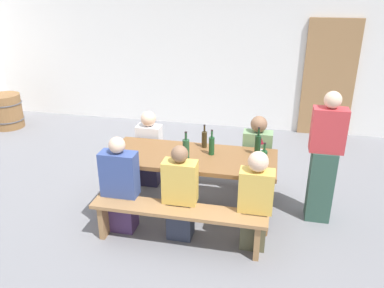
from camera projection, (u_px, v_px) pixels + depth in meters
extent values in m
plane|color=slate|center=(192.00, 209.00, 4.90)|extent=(24.00, 24.00, 0.00)
cube|color=white|center=(229.00, 43.00, 7.18)|extent=(14.00, 0.20, 3.20)
cube|color=#9E7247|center=(329.00, 79.00, 6.91)|extent=(0.90, 0.06, 2.10)
cube|color=brown|center=(192.00, 157.00, 4.62)|extent=(2.00, 0.81, 0.05)
cylinder|color=brown|center=(111.00, 191.00, 4.63)|extent=(0.07, 0.07, 0.70)
cylinder|color=brown|center=(267.00, 208.00, 4.27)|extent=(0.07, 0.07, 0.70)
cylinder|color=brown|center=(131.00, 166.00, 5.25)|extent=(0.07, 0.07, 0.70)
cylinder|color=brown|center=(269.00, 179.00, 4.89)|extent=(0.07, 0.07, 0.70)
cube|color=#9E7247|center=(178.00, 210.00, 4.10)|extent=(1.90, 0.30, 0.04)
cube|color=#9E7247|center=(105.00, 218.00, 4.35)|extent=(0.06, 0.24, 0.41)
cube|color=#9E7247|center=(257.00, 238.00, 4.02)|extent=(0.06, 0.24, 0.41)
cube|color=#9E7247|center=(203.00, 156.00, 5.37)|extent=(1.90, 0.30, 0.04)
cube|color=#9E7247|center=(145.00, 165.00, 5.62)|extent=(0.06, 0.24, 0.41)
cube|color=#9E7247|center=(264.00, 176.00, 5.29)|extent=(0.06, 0.24, 0.41)
cylinder|color=#234C2D|center=(186.00, 150.00, 4.45)|extent=(0.08, 0.08, 0.25)
cylinder|color=#234C2D|center=(186.00, 136.00, 4.39)|extent=(0.03, 0.03, 0.09)
cylinder|color=black|center=(186.00, 132.00, 4.37)|extent=(0.03, 0.03, 0.01)
cylinder|color=#143319|center=(258.00, 145.00, 4.59)|extent=(0.07, 0.07, 0.24)
cylinder|color=#143319|center=(259.00, 132.00, 4.52)|extent=(0.03, 0.03, 0.09)
cylinder|color=black|center=(259.00, 128.00, 4.50)|extent=(0.03, 0.03, 0.01)
cylinder|color=#332814|center=(204.00, 140.00, 4.80)|extent=(0.07, 0.07, 0.20)
cylinder|color=#332814|center=(204.00, 129.00, 4.75)|extent=(0.02, 0.02, 0.08)
cylinder|color=black|center=(205.00, 125.00, 4.73)|extent=(0.03, 0.03, 0.01)
cylinder|color=#194723|center=(263.00, 160.00, 4.22)|extent=(0.07, 0.07, 0.22)
cylinder|color=#194723|center=(265.00, 147.00, 4.16)|extent=(0.03, 0.03, 0.08)
cylinder|color=black|center=(265.00, 143.00, 4.14)|extent=(0.03, 0.03, 0.01)
cylinder|color=#194723|center=(212.00, 146.00, 4.60)|extent=(0.07, 0.07, 0.22)
cylinder|color=#194723|center=(212.00, 134.00, 4.54)|extent=(0.02, 0.02, 0.08)
cylinder|color=black|center=(212.00, 130.00, 4.52)|extent=(0.03, 0.03, 0.01)
cylinder|color=silver|center=(180.00, 167.00, 4.32)|extent=(0.06, 0.06, 0.01)
cylinder|color=silver|center=(180.00, 163.00, 4.31)|extent=(0.01, 0.01, 0.09)
cone|color=maroon|center=(180.00, 156.00, 4.27)|extent=(0.07, 0.07, 0.08)
cylinder|color=silver|center=(261.00, 150.00, 4.75)|extent=(0.06, 0.06, 0.01)
cylinder|color=silver|center=(261.00, 147.00, 4.73)|extent=(0.01, 0.01, 0.08)
cone|color=maroon|center=(261.00, 141.00, 4.70)|extent=(0.07, 0.07, 0.07)
cube|color=#49305B|center=(122.00, 211.00, 4.45)|extent=(0.30, 0.24, 0.45)
cube|color=#384C8C|center=(119.00, 174.00, 4.26)|extent=(0.40, 0.20, 0.51)
sphere|color=beige|center=(117.00, 145.00, 4.12)|extent=(0.18, 0.18, 0.18)
cube|color=#2F3446|center=(181.00, 218.00, 4.31)|extent=(0.28, 0.24, 0.45)
cube|color=gold|center=(180.00, 182.00, 4.13)|extent=(0.37, 0.20, 0.48)
sphere|color=#846047|center=(180.00, 154.00, 4.00)|extent=(0.18, 0.18, 0.18)
cube|color=brown|center=(253.00, 227.00, 4.16)|extent=(0.27, 0.24, 0.45)
cube|color=gold|center=(256.00, 191.00, 3.98)|extent=(0.36, 0.20, 0.46)
sphere|color=beige|center=(258.00, 162.00, 3.85)|extent=(0.21, 0.21, 0.21)
cube|color=#2A2644|center=(151.00, 169.00, 5.45)|extent=(0.25, 0.24, 0.45)
cube|color=silver|center=(149.00, 140.00, 5.28)|extent=(0.33, 0.20, 0.42)
sphere|color=beige|center=(148.00, 119.00, 5.16)|extent=(0.20, 0.20, 0.20)
cube|color=#434143|center=(255.00, 179.00, 5.17)|extent=(0.28, 0.24, 0.45)
cube|color=#729966|center=(257.00, 148.00, 4.99)|extent=(0.37, 0.20, 0.45)
sphere|color=#846047|center=(259.00, 124.00, 4.86)|extent=(0.21, 0.21, 0.21)
cube|color=#315345|center=(320.00, 185.00, 4.56)|extent=(0.28, 0.24, 0.89)
cube|color=#C6383D|center=(328.00, 130.00, 4.29)|extent=(0.37, 0.20, 0.51)
sphere|color=beige|center=(333.00, 100.00, 4.15)|extent=(0.19, 0.19, 0.19)
cylinder|color=olive|center=(7.00, 111.00, 7.53)|extent=(0.58, 0.58, 0.66)
torus|color=#4C4C51|center=(5.00, 103.00, 7.47)|extent=(0.61, 0.61, 0.02)
torus|color=#4C4C51|center=(8.00, 119.00, 7.60)|extent=(0.61, 0.61, 0.02)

